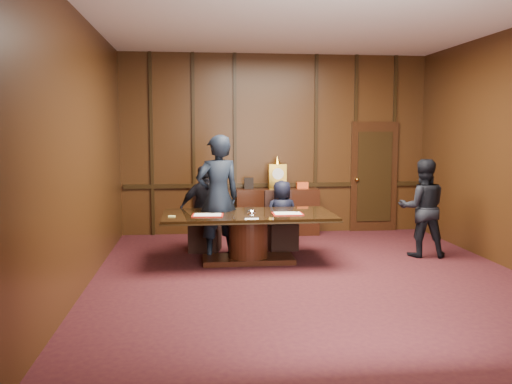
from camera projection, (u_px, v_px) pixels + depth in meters
room at (317, 153)px, 7.33m from camera, size 7.00×7.04×3.50m
sideboard at (277, 210)px, 10.54m from camera, size 1.60×0.45×1.54m
conference_table at (248, 229)px, 8.32m from camera, size 2.62×1.32×0.76m
folder_left at (208, 215)px, 8.06m from camera, size 0.49×0.37×0.02m
folder_right at (288, 214)px, 8.21m from camera, size 0.47×0.34×0.02m
inkstand at (251, 214)px, 7.84m from camera, size 0.20×0.14×0.12m
notepad at (172, 216)px, 7.96m from camera, size 0.11×0.08×0.01m
chair_left at (205, 233)px, 9.14m from camera, size 0.58×0.58×0.99m
chair_right at (281, 232)px, 9.28m from camera, size 0.54×0.54×0.99m
signatory_left at (205, 209)px, 9.01m from camera, size 0.89×0.46×1.44m
signatory_right at (282, 215)px, 9.17m from camera, size 0.63×0.46×1.19m
witness_left at (218, 197)px, 8.52m from camera, size 0.82×0.66×1.96m
witness_right at (422, 208)px, 8.69m from camera, size 0.86×0.72×1.57m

